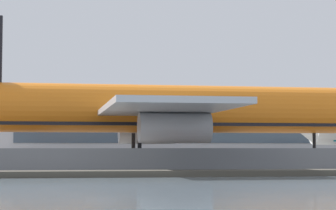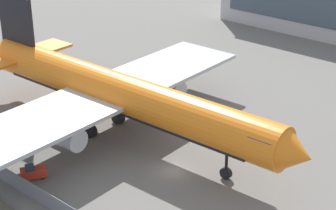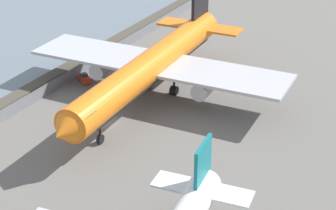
# 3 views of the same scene
# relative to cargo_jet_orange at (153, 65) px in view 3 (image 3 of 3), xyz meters

# --- Properties ---
(ground_plane) EXTENTS (500.00, 500.00, 0.00)m
(ground_plane) POSITION_rel_cargo_jet_orange_xyz_m (12.55, -2.21, -6.54)
(ground_plane) COLOR #66635E
(shoreline_seawall) EXTENTS (320.00, 3.00, 0.50)m
(shoreline_seawall) POSITION_rel_cargo_jet_orange_xyz_m (12.55, -22.71, -6.29)
(shoreline_seawall) COLOR #474238
(shoreline_seawall) RESTS_ON ground
(perimeter_fence) EXTENTS (280.00, 0.10, 2.26)m
(perimeter_fence) POSITION_rel_cargo_jet_orange_xyz_m (12.55, -18.21, -5.41)
(perimeter_fence) COLOR slate
(perimeter_fence) RESTS_ON ground
(cargo_jet_orange) EXTENTS (57.99, 49.51, 17.13)m
(cargo_jet_orange) POSITION_rel_cargo_jet_orange_xyz_m (0.00, 0.00, 0.00)
(cargo_jet_orange) COLOR orange
(cargo_jet_orange) RESTS_ON ground
(baggage_tug) EXTENTS (3.00, 3.57, 1.80)m
(baggage_tug) POSITION_rel_cargo_jet_orange_xyz_m (0.46, -15.25, -5.73)
(baggage_tug) COLOR red
(baggage_tug) RESTS_ON ground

